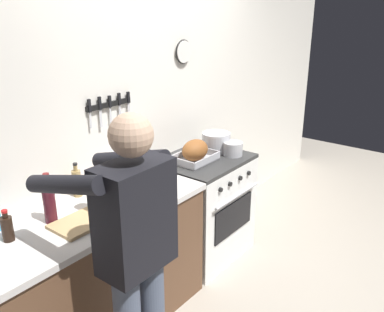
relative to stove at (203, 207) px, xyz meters
The scene contains 13 objects.
ground_plane 1.11m from the stove, 102.55° to the right, with size 8.00×8.00×0.00m, color #A89E8E.
wall_back 0.95m from the stove, 121.30° to the left, with size 6.00×0.13×2.60m.
counter_block 1.43m from the stove, behind, with size 2.03×0.65×0.90m.
stove is the anchor object (origin of this frame).
person_cook 1.58m from the stove, 157.15° to the right, with size 0.51×0.63×1.66m.
roasting_pan 0.54m from the stove, behind, with size 0.35×0.26×0.18m.
stock_pot 0.58m from the stove, ahead, with size 0.25×0.25×0.16m.
saucepan 0.57m from the stove, 34.07° to the right, with size 0.17×0.17×0.11m.
cutting_board 1.39m from the stove, behind, with size 0.36×0.24×0.02m, color tan.
bottle_vinegar 1.25m from the stove, 167.84° to the left, with size 0.06×0.06×0.24m.
bottle_wine_red 1.53m from the stove, behind, with size 0.07×0.07×0.31m.
bottle_soy_sauce 1.76m from the stove, behind, with size 0.06×0.06×0.18m.
bottle_hot_sauce 1.06m from the stove, 169.54° to the left, with size 0.05×0.05×0.21m.
Camera 1 is at (-2.41, -0.94, 2.12)m, focal length 39.17 mm.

